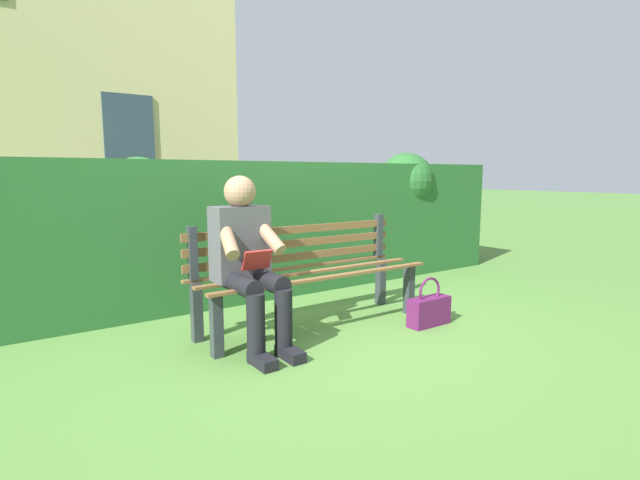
# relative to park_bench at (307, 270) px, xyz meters

# --- Properties ---
(ground) EXTENTS (60.00, 60.00, 0.00)m
(ground) POSITION_rel_park_bench_xyz_m (0.00, 0.08, -0.43)
(ground) COLOR #517F38
(park_bench) EXTENTS (1.89, 0.52, 0.82)m
(park_bench) POSITION_rel_park_bench_xyz_m (0.00, 0.00, 0.00)
(park_bench) COLOR #2D3338
(park_bench) RESTS_ON ground
(person_seated) EXTENTS (0.44, 0.73, 1.17)m
(person_seated) POSITION_rel_park_bench_xyz_m (0.60, 0.19, 0.18)
(person_seated) COLOR #4C4C51
(person_seated) RESTS_ON ground
(hedge_backdrop) EXTENTS (5.50, 0.80, 1.43)m
(hedge_backdrop) POSITION_rel_park_bench_xyz_m (-0.47, -1.13, 0.25)
(hedge_backdrop) COLOR #265B28
(hedge_backdrop) RESTS_ON ground
(handbag) EXTENTS (0.37, 0.13, 0.39)m
(handbag) POSITION_rel_park_bench_xyz_m (-0.76, 0.59, -0.31)
(handbag) COLOR #59194C
(handbag) RESTS_ON ground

